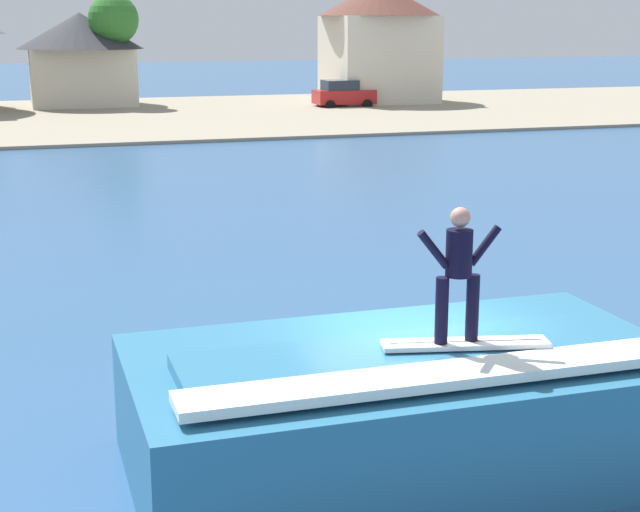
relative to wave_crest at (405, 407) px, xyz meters
The scene contains 9 objects.
ground_plane 1.40m from the wave_crest, 67.35° to the left, with size 260.00×260.00×0.00m, color #2E5685.
wave_crest is the anchor object (origin of this frame).
surfboard 1.20m from the wave_crest, 38.55° to the right, with size 2.07×0.81×0.06m.
surfer 2.00m from the wave_crest, 43.17° to the right, with size 1.09×0.32×1.66m.
shoreline_bank 47.96m from the wave_crest, 89.47° to the left, with size 120.00×26.91×0.16m.
car_far_shore 52.79m from the wave_crest, 71.98° to the left, with size 3.91×2.27×1.86m.
house_gabled_white 56.62m from the wave_crest, 69.45° to the left, with size 8.41×8.41×8.26m.
house_small_cottage 55.74m from the wave_crest, 89.93° to the left, with size 8.22×8.22×6.41m.
tree_tall_bare 54.40m from the wave_crest, 87.79° to the left, with size 3.23×3.23×7.35m.
Camera 1 is at (-4.90, -11.62, 5.55)m, focal length 54.23 mm.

